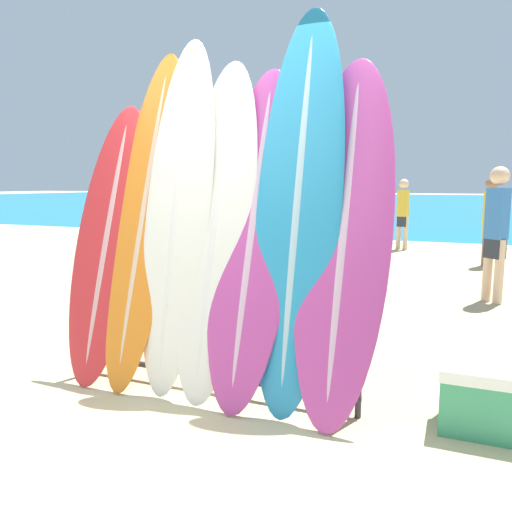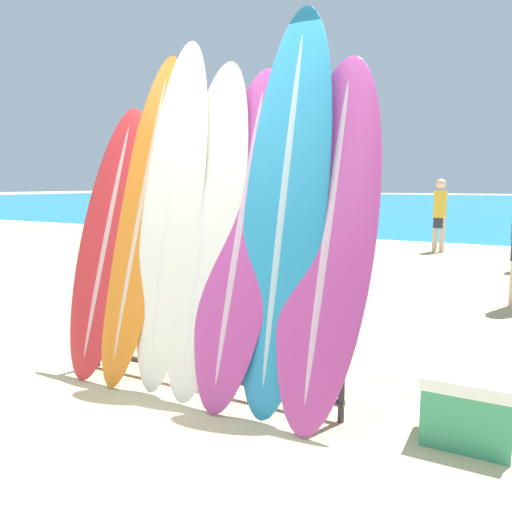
% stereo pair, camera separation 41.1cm
% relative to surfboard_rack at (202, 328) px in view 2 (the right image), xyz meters
% --- Properties ---
extents(ground_plane, '(160.00, 160.00, 0.00)m').
position_rel_surfboard_rack_xyz_m(ground_plane, '(-0.16, -0.79, -0.46)').
color(ground_plane, tan).
extents(ocean_water, '(120.00, 60.00, 0.01)m').
position_rel_surfboard_rack_xyz_m(ocean_water, '(-0.16, 39.14, -0.46)').
color(ocean_water, teal).
rests_on(ocean_water, ground_plane).
extents(surfboard_rack, '(2.07, 0.04, 0.84)m').
position_rel_surfboard_rack_xyz_m(surfboard_rack, '(0.00, 0.00, 0.00)').
color(surfboard_rack, '#28282D').
rests_on(surfboard_rack, ground_plane).
extents(surfboard_slot_0, '(0.58, 0.73, 2.07)m').
position_rel_surfboard_rack_xyz_m(surfboard_slot_0, '(-0.88, 0.04, 0.57)').
color(surfboard_slot_0, red).
rests_on(surfboard_slot_0, ground_plane).
extents(surfboard_slot_1, '(0.50, 0.88, 2.46)m').
position_rel_surfboard_rack_xyz_m(surfboard_slot_1, '(-0.59, 0.10, 0.77)').
color(surfboard_slot_1, orange).
rests_on(surfboard_slot_1, ground_plane).
extents(surfboard_slot_2, '(0.52, 0.66, 2.49)m').
position_rel_surfboard_rack_xyz_m(surfboard_slot_2, '(-0.29, 0.06, 0.79)').
color(surfboard_slot_2, silver).
rests_on(surfboard_slot_2, ground_plane).
extents(surfboard_slot_3, '(0.55, 0.73, 2.33)m').
position_rel_surfboard_rack_xyz_m(surfboard_slot_3, '(0.00, 0.07, 0.71)').
color(surfboard_slot_3, silver).
rests_on(surfboard_slot_3, ground_plane).
extents(surfboard_slot_4, '(0.58, 0.83, 2.27)m').
position_rel_surfboard_rack_xyz_m(surfboard_slot_4, '(0.28, 0.07, 0.67)').
color(surfboard_slot_4, '#B23D8E').
rests_on(surfboard_slot_4, ground_plane).
extents(surfboard_slot_5, '(0.57, 0.71, 2.62)m').
position_rel_surfboard_rack_xyz_m(surfboard_slot_5, '(0.58, 0.09, 0.85)').
color(surfboard_slot_5, teal).
rests_on(surfboard_slot_5, ground_plane).
extents(surfboard_slot_6, '(0.59, 0.84, 2.28)m').
position_rel_surfboard_rack_xyz_m(surfboard_slot_6, '(0.88, 0.08, 0.68)').
color(surfboard_slot_6, '#B23D8E').
rests_on(surfboard_slot_6, ground_plane).
extents(person_mid_beach, '(0.26, 0.21, 1.56)m').
position_rel_surfboard_rack_xyz_m(person_mid_beach, '(0.38, 8.43, 0.39)').
color(person_mid_beach, beige).
rests_on(person_mid_beach, ground_plane).
extents(cooler_box, '(0.48, 0.34, 0.40)m').
position_rel_surfboard_rack_xyz_m(cooler_box, '(1.72, 0.10, -0.26)').
color(cooler_box, '#389366').
rests_on(cooler_box, ground_plane).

